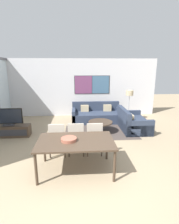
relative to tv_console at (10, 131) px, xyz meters
name	(u,v)px	position (x,y,z in m)	size (l,w,h in m)	color
ground_plane	(83,187)	(2.51, -2.91, -0.20)	(24.00, 24.00, 0.00)	#9E896B
wall_back	(79,88)	(2.54, 2.63, 1.20)	(7.72, 0.09, 2.80)	silver
area_rug	(100,132)	(3.29, 0.18, -0.20)	(2.67, 1.63, 0.01)	#473D38
tv_console	(10,131)	(0.00, 0.00, 0.00)	(1.43, 0.45, 0.40)	#423326
television	(8,117)	(0.00, 0.00, 0.51)	(1.01, 0.20, 0.62)	#2D2D33
sofa_main	(96,115)	(3.29, 1.58, 0.07)	(2.19, 0.99, 0.84)	#2D384C
sofa_side	(132,123)	(4.55, 0.35, 0.07)	(0.99, 1.55, 0.84)	#2D384C
coffee_table	(100,124)	(3.29, 0.18, 0.11)	(0.91, 0.91, 0.42)	#423326
dining_table	(76,143)	(2.38, -2.31, 0.51)	(1.76, 1.08, 0.78)	#423326
dining_chair_left	(57,138)	(1.87, -1.55, 0.34)	(0.46, 0.46, 0.96)	#B2A899
dining_chair_centre	(76,137)	(2.38, -1.53, 0.34)	(0.46, 0.46, 0.96)	#B2A899
dining_chair_right	(94,137)	(2.88, -1.55, 0.34)	(0.46, 0.46, 0.96)	#B2A899
fruit_bowl	(69,139)	(2.22, -2.31, 0.61)	(0.36, 0.36, 0.07)	#995642
floor_lamp	(129,96)	(4.72, 1.39, 0.98)	(0.32, 0.32, 1.42)	#2D2D33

